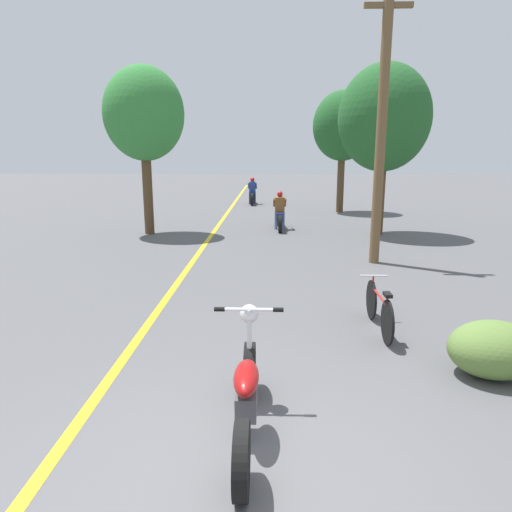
% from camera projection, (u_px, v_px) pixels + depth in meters
% --- Properties ---
extents(ground_plane, '(120.00, 120.00, 0.00)m').
position_uv_depth(ground_plane, '(240.00, 476.00, 3.88)').
color(ground_plane, '#515154').
extents(lane_stripe_center, '(0.14, 48.00, 0.01)m').
position_uv_depth(lane_stripe_center, '(214.00, 231.00, 16.18)').
color(lane_stripe_center, yellow).
rests_on(lane_stripe_center, ground).
extents(utility_pole, '(1.10, 0.24, 6.54)m').
position_uv_depth(utility_pole, '(382.00, 124.00, 10.79)').
color(utility_pole, brown).
rests_on(utility_pole, ground).
extents(roadside_tree_right_near, '(2.99, 2.69, 5.54)m').
position_uv_depth(roadside_tree_right_near, '(384.00, 118.00, 14.76)').
color(roadside_tree_right_near, '#513A23').
rests_on(roadside_tree_right_near, ground).
extents(roadside_tree_right_far, '(2.72, 2.44, 5.48)m').
position_uv_depth(roadside_tree_right_far, '(343.00, 127.00, 20.66)').
color(roadside_tree_right_far, '#513A23').
rests_on(roadside_tree_right_far, ground).
extents(roadside_tree_left, '(2.63, 2.37, 5.47)m').
position_uv_depth(roadside_tree_left, '(144.00, 115.00, 14.82)').
color(roadside_tree_left, '#513A23').
rests_on(roadside_tree_left, ground).
extents(roadside_bush, '(1.10, 0.88, 0.70)m').
position_uv_depth(roadside_bush, '(494.00, 349.00, 5.56)').
color(roadside_bush, '#5B7A38').
rests_on(roadside_bush, ground).
extents(motorcycle_foreground, '(0.73, 2.16, 1.12)m').
position_uv_depth(motorcycle_foreground, '(247.00, 393.00, 4.38)').
color(motorcycle_foreground, black).
rests_on(motorcycle_foreground, ground).
extents(motorcycle_rider_lead, '(0.50, 2.14, 1.37)m').
position_uv_depth(motorcycle_rider_lead, '(280.00, 215.00, 16.50)').
color(motorcycle_rider_lead, black).
rests_on(motorcycle_rider_lead, ground).
extents(motorcycle_rider_far, '(0.50, 2.02, 1.44)m').
position_uv_depth(motorcycle_rider_far, '(252.00, 194.00, 24.68)').
color(motorcycle_rider_far, black).
rests_on(motorcycle_rider_far, ground).
extents(bicycle_parked, '(0.44, 1.70, 0.76)m').
position_uv_depth(bicycle_parked, '(379.00, 309.00, 7.01)').
color(bicycle_parked, black).
rests_on(bicycle_parked, ground).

